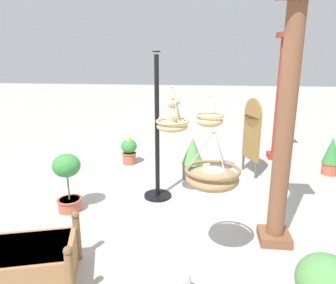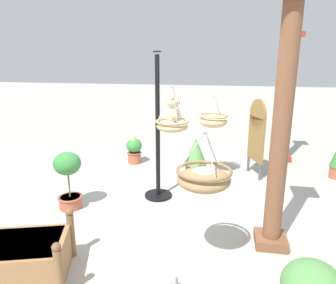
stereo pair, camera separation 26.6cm
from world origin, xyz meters
name	(u,v)px [view 1 (the left image)]	position (x,y,z in m)	size (l,w,h in m)	color
ground_plane	(165,200)	(0.00, 0.00, 0.00)	(40.00, 40.00, 0.00)	#ADAAA3
display_pole_central	(157,156)	(-0.12, -0.14, 0.70)	(0.44, 0.44, 2.30)	black
hanging_basket_with_teddy	(172,125)	(0.03, 0.11, 1.23)	(0.49, 0.49, 0.68)	tan
teddy_bear	(174,112)	(0.03, 0.13, 1.42)	(0.31, 0.27, 0.44)	#D1B789
hanging_basket_left_high	(210,120)	(-1.15, 0.67, 1.09)	(0.52, 0.52, 0.57)	tan
hanging_basket_right_low	(212,177)	(1.49, 0.68, 1.02)	(0.58, 0.58, 0.62)	#A37F51
greenhouse_pillar_left	(285,132)	(0.98, 1.48, 1.40)	(0.39, 0.39, 2.90)	brown
greenhouse_pillar_right	(280,101)	(-2.42, 2.17, 1.29)	(0.34, 0.34, 2.68)	#9E2D23
wooden_planter_box	(31,263)	(2.04, -1.09, 0.23)	(0.97, 1.08, 0.59)	#9E7047
potted_plant_fern_front	(192,157)	(-1.02, 0.38, 0.40)	(0.40, 0.40, 0.78)	#4C4C51
potted_plant_flowering_red	(331,156)	(-1.50, 3.00, 0.38)	(0.31, 0.31, 0.75)	#AD563D
potted_plant_bushy_green	(129,151)	(-1.67, -0.98, 0.29)	(0.33, 0.33, 0.57)	#AD563D
potted_plant_small_succulent	(68,178)	(0.49, -1.37, 0.51)	(0.40, 0.40, 0.87)	#AD563D
display_sign_board	(252,130)	(-1.36, 1.47, 0.87)	(0.54, 0.25, 1.47)	olive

